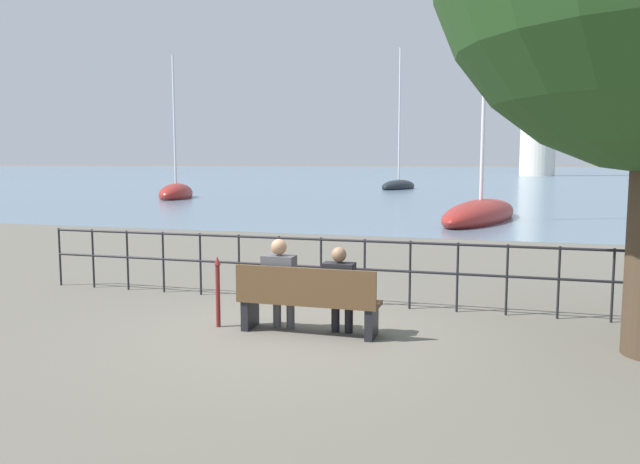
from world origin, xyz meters
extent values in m
plane|color=#605B51|center=(0.00, 0.00, 0.00)|extent=(1000.00, 1000.00, 0.00)
cube|color=slate|center=(0.00, 160.70, 0.00)|extent=(600.00, 300.00, 0.01)
cube|color=brown|center=(0.00, 0.00, 0.42)|extent=(1.88, 0.45, 0.05)
cube|color=brown|center=(0.00, -0.21, 0.68)|extent=(1.88, 0.04, 0.45)
cube|color=black|center=(-0.84, 0.00, 0.20)|extent=(0.10, 0.41, 0.40)
cube|color=black|center=(0.84, 0.00, 0.20)|extent=(0.10, 0.41, 0.40)
cylinder|color=#4C4C51|center=(-0.51, 0.16, 0.23)|extent=(0.11, 0.11, 0.45)
cylinder|color=#4C4C51|center=(-0.31, 0.16, 0.23)|extent=(0.11, 0.11, 0.45)
cube|color=#4C4C51|center=(-0.41, 0.07, 0.50)|extent=(0.37, 0.26, 0.14)
cube|color=#4C4C51|center=(-0.41, -0.02, 0.73)|extent=(0.43, 0.24, 0.56)
sphere|color=#A87A5B|center=(-0.41, -0.02, 1.13)|extent=(0.21, 0.21, 0.21)
cylinder|color=black|center=(0.32, 0.16, 0.23)|extent=(0.11, 0.11, 0.45)
cylinder|color=black|center=(0.50, 0.16, 0.23)|extent=(0.11, 0.11, 0.45)
cube|color=black|center=(0.41, 0.07, 0.50)|extent=(0.34, 0.26, 0.14)
cube|color=black|center=(0.41, -0.02, 0.70)|extent=(0.40, 0.24, 0.50)
sphere|color=#846047|center=(0.41, -0.02, 1.06)|extent=(0.19, 0.19, 0.19)
cylinder|color=black|center=(-5.31, 1.73, 0.53)|extent=(0.04, 0.04, 1.05)
cylinder|color=black|center=(-4.60, 1.73, 0.53)|extent=(0.04, 0.04, 1.05)
cylinder|color=black|center=(-3.90, 1.73, 0.53)|extent=(0.04, 0.04, 1.05)
cylinder|color=black|center=(-3.19, 1.73, 0.53)|extent=(0.04, 0.04, 1.05)
cylinder|color=black|center=(-2.48, 1.73, 0.53)|extent=(0.04, 0.04, 1.05)
cylinder|color=black|center=(-1.77, 1.73, 0.53)|extent=(0.04, 0.04, 1.05)
cylinder|color=black|center=(-1.06, 1.73, 0.53)|extent=(0.04, 0.04, 1.05)
cylinder|color=black|center=(-0.35, 1.73, 0.53)|extent=(0.04, 0.04, 1.05)
cylinder|color=black|center=(0.35, 1.73, 0.53)|extent=(0.04, 0.04, 1.05)
cylinder|color=black|center=(1.06, 1.73, 0.53)|extent=(0.04, 0.04, 1.05)
cylinder|color=black|center=(1.77, 1.73, 0.53)|extent=(0.04, 0.04, 1.05)
cylinder|color=black|center=(2.48, 1.73, 0.53)|extent=(0.04, 0.04, 1.05)
cylinder|color=black|center=(3.19, 1.73, 0.53)|extent=(0.04, 0.04, 1.05)
cylinder|color=black|center=(3.90, 1.73, 0.53)|extent=(0.04, 0.04, 1.05)
cylinder|color=black|center=(0.00, 1.73, 1.02)|extent=(10.63, 0.04, 0.04)
cylinder|color=black|center=(0.00, 1.73, 0.58)|extent=(10.63, 0.04, 0.04)
cylinder|color=maroon|center=(-1.28, -0.07, 0.43)|extent=(0.06, 0.06, 0.86)
cone|color=maroon|center=(-1.28, -0.07, 0.91)|extent=(0.09, 0.09, 0.12)
ellipsoid|color=maroon|center=(1.49, 16.71, 0.23)|extent=(3.44, 7.76, 1.17)
cylinder|color=silver|center=(1.49, 16.71, 5.95)|extent=(0.14, 0.14, 10.73)
ellipsoid|color=maroon|center=(-17.23, 26.77, 0.26)|extent=(3.26, 5.48, 1.30)
cylinder|color=silver|center=(-17.23, 26.77, 4.66)|extent=(0.14, 0.14, 8.01)
ellipsoid|color=black|center=(-6.22, 43.70, 0.22)|extent=(3.05, 5.47, 1.10)
cylinder|color=silver|center=(-6.22, 43.70, 5.98)|extent=(0.14, 0.14, 10.86)
cylinder|color=silver|center=(6.86, 99.42, 9.65)|extent=(5.49, 5.49, 19.31)
cylinder|color=#2D2D33|center=(6.86, 99.42, 20.49)|extent=(3.84, 3.84, 2.35)
cone|color=#4C1E19|center=(6.86, 99.42, 22.60)|extent=(4.39, 4.39, 1.88)
camera|label=1|loc=(2.45, -7.63, 2.24)|focal=35.00mm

